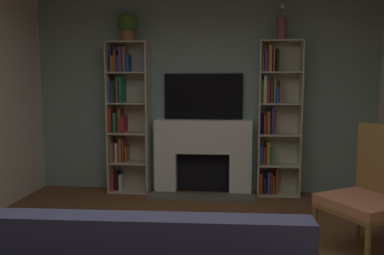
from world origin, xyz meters
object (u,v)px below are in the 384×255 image
vase_with_flowers (282,27)px  armchair (372,191)px  potted_plant (128,25)px  fireplace (203,154)px  bookshelf_left (125,115)px  tv (204,97)px  bookshelf_right (274,119)px

vase_with_flowers → armchair: (0.59, -1.79, -1.70)m
potted_plant → fireplace: bearing=1.2°
bookshelf_left → vase_with_flowers: (2.13, -0.03, 1.18)m
bookshelf_left → vase_with_flowers: size_ratio=4.49×
tv → bookshelf_right: bearing=-4.7°
bookshelf_left → armchair: bearing=-33.8°
bookshelf_left → vase_with_flowers: 2.44m
fireplace → bookshelf_left: size_ratio=0.69×
bookshelf_right → armchair: 2.01m
tv → armchair: 2.63m
tv → bookshelf_left: 1.13m
fireplace → potted_plant: potted_plant is taller
fireplace → tv: (0.00, 0.10, 0.80)m
tv → bookshelf_right: (0.97, -0.08, -0.30)m
vase_with_flowers → tv: bearing=173.4°
fireplace → armchair: size_ratio=1.25×
fireplace → bookshelf_left: (-1.10, 0.00, 0.53)m
tv → bookshelf_left: size_ratio=0.52×
bookshelf_right → potted_plant: 2.37m
bookshelf_left → fireplace: bearing=-0.2°
fireplace → bookshelf_right: size_ratio=0.69×
bookshelf_right → potted_plant: size_ratio=5.23×
vase_with_flowers → armchair: bearing=-71.8°
bookshelf_right → potted_plant: (-2.00, -0.04, 1.27)m
fireplace → vase_with_flowers: vase_with_flowers is taller
bookshelf_left → potted_plant: (0.06, -0.03, 1.24)m
bookshelf_left → potted_plant: size_ratio=5.23×
bookshelf_right → vase_with_flowers: 1.22m
tv → armchair: bearing=-49.7°
potted_plant → bookshelf_right: bearing=1.2°
bookshelf_left → tv: bearing=4.9°
tv → vase_with_flowers: size_ratio=2.34×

